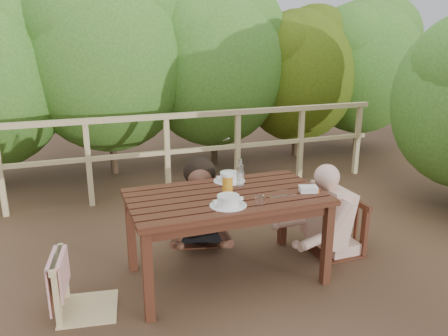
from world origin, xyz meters
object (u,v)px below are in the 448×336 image
object	(u,v)px
chair_left	(84,257)
tumbler	(260,201)
chair_far	(200,198)
chair_right	(336,204)
woman	(199,174)
beer_glass	(228,184)
butter_tub	(308,190)
table	(226,237)
bottle	(240,174)
soup_near	(228,201)
diner_right	(341,179)
soup_far	(229,177)

from	to	relation	value
chair_left	tumbler	bearing A→B (deg)	-90.26
chair_far	chair_right	size ratio (longest dim) A/B	0.94
woman	beer_glass	bearing A→B (deg)	107.04
tumbler	butter_tub	size ratio (longest dim) A/B	0.60
table	butter_tub	xyz separation A→B (m)	(0.61, -0.17, 0.38)
bottle	butter_tub	xyz separation A→B (m)	(0.46, -0.27, -0.10)
butter_tub	beer_glass	bearing A→B (deg)	176.73
chair_right	table	bearing A→B (deg)	-85.59
woman	soup_near	xyz separation A→B (m)	(-0.08, -0.95, 0.09)
diner_right	soup_near	xyz separation A→B (m)	(-1.17, -0.31, 0.06)
soup_near	diner_right	bearing A→B (deg)	14.82
soup_near	tumbler	bearing A→B (deg)	-16.54
chair_left	diner_right	xyz separation A→B (m)	(2.17, 0.18, 0.27)
chair_far	tumbler	world-z (taller)	chair_far
beer_glass	tumbler	bearing A→B (deg)	-69.47
table	bottle	distance (m)	0.51
beer_glass	diner_right	bearing A→B (deg)	2.40
chair_right	bottle	bearing A→B (deg)	-91.17
soup_near	beer_glass	size ratio (longest dim) A/B	1.64
woman	beer_glass	distance (m)	0.70
soup_near	butter_tub	xyz separation A→B (m)	(0.68, 0.05, -0.02)
soup_near	bottle	bearing A→B (deg)	55.39
chair_far	bottle	distance (m)	0.74
chair_right	butter_tub	size ratio (longest dim) A/B	6.51
chair_right	soup_near	bearing A→B (deg)	-74.89
chair_left	tumbler	size ratio (longest dim) A/B	10.01
tumbler	diner_right	bearing A→B (deg)	21.46
table	chair_far	size ratio (longest dim) A/B	1.77
soup_far	beer_glass	distance (m)	0.28
chair_left	bottle	xyz separation A→B (m)	(1.23, 0.19, 0.41)
woman	soup_far	bearing A→B (deg)	122.48
chair_left	diner_right	size ratio (longest dim) A/B	0.61
beer_glass	soup_near	bearing A→B (deg)	-109.64
bottle	soup_far	bearing A→B (deg)	94.98
chair_left	beer_glass	bearing A→B (deg)	-74.34
woman	diner_right	world-z (taller)	diner_right
soup_far	beer_glass	xyz separation A→B (m)	(-0.11, -0.26, 0.04)
diner_right	table	bearing A→B (deg)	94.29
bottle	butter_tub	size ratio (longest dim) A/B	1.83
woman	bottle	size ratio (longest dim) A/B	5.14
woman	tumbler	distance (m)	1.03
bottle	tumbler	distance (m)	0.40
diner_right	soup_far	distance (m)	0.98
chair_far	woman	distance (m)	0.23
chair_far	beer_glass	xyz separation A→B (m)	(0.02, -0.67, 0.35)
diner_right	tumbler	size ratio (longest dim) A/B	16.46
chair_far	beer_glass	distance (m)	0.76
chair_right	beer_glass	size ratio (longest dim) A/B	5.47
chair_left	woman	size ratio (longest dim) A/B	0.64
chair_left	woman	bearing A→B (deg)	-43.98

